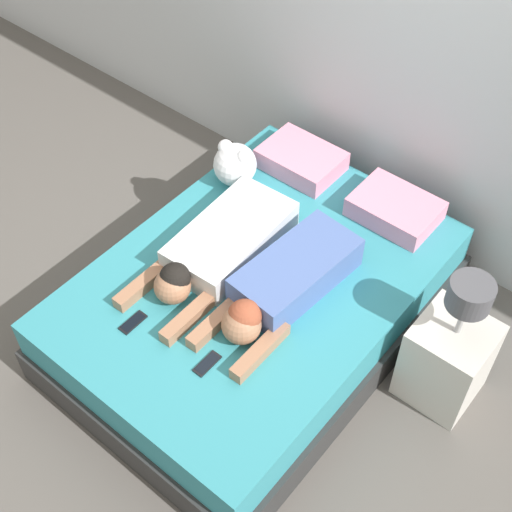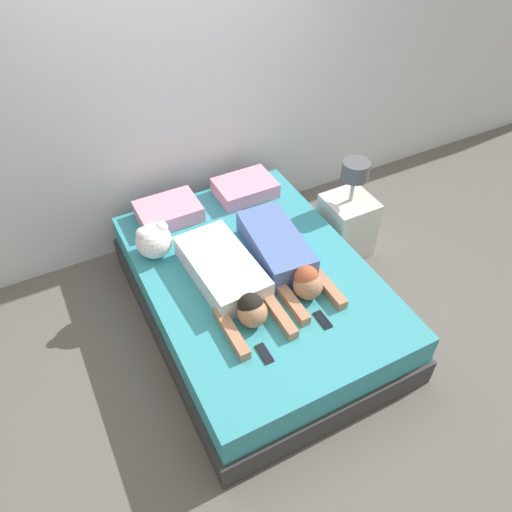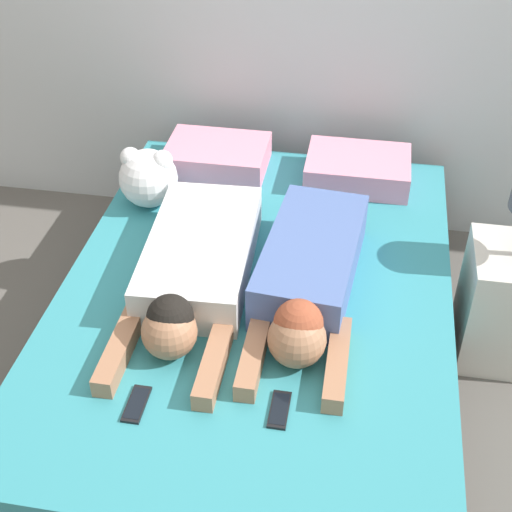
# 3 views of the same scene
# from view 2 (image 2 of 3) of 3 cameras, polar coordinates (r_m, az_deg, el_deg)

# --- Properties ---
(ground_plane) EXTENTS (12.00, 12.00, 0.00)m
(ground_plane) POSITION_cam_2_polar(r_m,az_deg,el_deg) (3.87, -0.00, -6.70)
(ground_plane) COLOR #5B5651
(wall_back) EXTENTS (12.00, 0.06, 2.60)m
(wall_back) POSITION_cam_2_polar(r_m,az_deg,el_deg) (3.97, -8.63, 18.22)
(wall_back) COLOR silver
(wall_back) RESTS_ON ground_plane
(bed) EXTENTS (1.55, 2.15, 0.48)m
(bed) POSITION_cam_2_polar(r_m,az_deg,el_deg) (3.69, -0.00, -4.39)
(bed) COLOR #2D2D2D
(bed) RESTS_ON ground_plane
(pillow_head_left) EXTENTS (0.47, 0.35, 0.13)m
(pillow_head_left) POSITION_cam_2_polar(r_m,az_deg,el_deg) (3.97, -9.97, 5.04)
(pillow_head_left) COLOR pink
(pillow_head_left) RESTS_ON bed
(pillow_head_right) EXTENTS (0.47, 0.35, 0.13)m
(pillow_head_right) POSITION_cam_2_polar(r_m,az_deg,el_deg) (4.16, -1.26, 7.79)
(pillow_head_right) COLOR pink
(pillow_head_right) RESTS_ON bed
(person_left) EXTENTS (0.43, 1.08, 0.22)m
(person_left) POSITION_cam_2_polar(r_m,az_deg,el_deg) (3.36, -3.12, -2.54)
(person_left) COLOR silver
(person_left) RESTS_ON bed
(person_right) EXTENTS (0.39, 1.02, 0.23)m
(person_right) POSITION_cam_2_polar(r_m,az_deg,el_deg) (3.50, 3.19, 0.08)
(person_right) COLOR #4C66A5
(person_right) RESTS_ON bed
(cell_phone_left) EXTENTS (0.06, 0.15, 0.01)m
(cell_phone_left) POSITION_cam_2_polar(r_m,az_deg,el_deg) (3.06, 0.96, -11.08)
(cell_phone_left) COLOR black
(cell_phone_left) RESTS_ON bed
(cell_phone_right) EXTENTS (0.06, 0.15, 0.01)m
(cell_phone_right) POSITION_cam_2_polar(r_m,az_deg,el_deg) (3.25, 7.63, -7.24)
(cell_phone_right) COLOR black
(cell_phone_right) RESTS_ON bed
(plush_toy) EXTENTS (0.26, 0.26, 0.27)m
(plush_toy) POSITION_cam_2_polar(r_m,az_deg,el_deg) (3.62, -11.61, 1.79)
(plush_toy) COLOR white
(plush_toy) RESTS_ON bed
(nightstand) EXTENTS (0.38, 0.38, 0.89)m
(nightstand) POSITION_cam_2_polar(r_m,az_deg,el_deg) (4.25, 10.37, 3.96)
(nightstand) COLOR beige
(nightstand) RESTS_ON ground_plane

